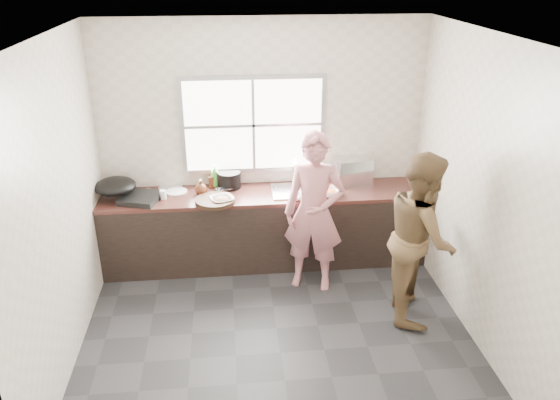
{
  "coord_description": "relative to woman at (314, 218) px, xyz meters",
  "views": [
    {
      "loc": [
        -0.4,
        -4.24,
        3.25
      ],
      "look_at": [
        0.1,
        0.65,
        1.05
      ],
      "focal_mm": 35.0,
      "sensor_mm": 36.0,
      "label": 1
    }
  ],
  "objects": [
    {
      "name": "bottle_brown_tall",
      "position": [
        -1.04,
        0.78,
        0.16
      ],
      "size": [
        0.09,
        0.09,
        0.18
      ],
      "primitive_type": "imported",
      "rotation": [
        0.0,
        0.0,
        0.07
      ],
      "color": "#4B2712",
      "rests_on": "countertop"
    },
    {
      "name": "woman",
      "position": [
        0.0,
        0.0,
        0.0
      ],
      "size": [
        0.67,
        0.54,
        1.59
      ],
      "primitive_type": "imported",
      "rotation": [
        0.0,
        0.0,
        -0.32
      ],
      "color": "#C8787F",
      "rests_on": "floor"
    },
    {
      "name": "wok",
      "position": [
        -2.07,
        0.56,
        0.21
      ],
      "size": [
        0.57,
        0.57,
        0.17
      ],
      "primitive_type": "ellipsoid",
      "rotation": [
        0.0,
        0.0,
        0.38
      ],
      "color": "black",
      "rests_on": "burner"
    },
    {
      "name": "wall_back",
      "position": [
        -0.46,
        0.87,
        0.56
      ],
      "size": [
        3.6,
        0.01,
        2.7
      ],
      "primitive_type": "cube",
      "color": "beige",
      "rests_on": "ground"
    },
    {
      "name": "window_frame",
      "position": [
        -0.56,
        0.85,
        0.76
      ],
      "size": [
        1.6,
        0.05,
        1.1
      ],
      "primitive_type": "cube",
      "color": "#9EA0A5",
      "rests_on": "wall_back"
    },
    {
      "name": "floor",
      "position": [
        -0.46,
        -0.74,
        -0.8
      ],
      "size": [
        3.6,
        3.2,
        0.01
      ],
      "primitive_type": "cube",
      "color": "#272729",
      "rests_on": "ground"
    },
    {
      "name": "wall_right",
      "position": [
        1.34,
        -0.74,
        0.56
      ],
      "size": [
        0.01,
        3.2,
        2.7
      ],
      "primitive_type": "cube",
      "color": "beige",
      "rests_on": "ground"
    },
    {
      "name": "bowl_crabs",
      "position": [
        0.24,
        0.41,
        0.1
      ],
      "size": [
        0.26,
        0.26,
        0.06
      ],
      "primitive_type": "imported",
      "rotation": [
        0.0,
        0.0,
        0.41
      ],
      "color": "white",
      "rests_on": "countertop"
    },
    {
      "name": "person_side",
      "position": [
        0.92,
        -0.58,
        0.04
      ],
      "size": [
        0.77,
        0.91,
        1.66
      ],
      "primitive_type": "imported",
      "rotation": [
        0.0,
        0.0,
        1.38
      ],
      "color": "brown",
      "rests_on": "floor"
    },
    {
      "name": "sink",
      "position": [
        -0.11,
        0.55,
        0.07
      ],
      "size": [
        0.55,
        0.45,
        0.02
      ],
      "primitive_type": "cube",
      "color": "silver",
      "rests_on": "countertop"
    },
    {
      "name": "bowl_held",
      "position": [
        -0.14,
        0.34,
        0.1
      ],
      "size": [
        0.24,
        0.24,
        0.07
      ],
      "primitive_type": "imported",
      "rotation": [
        0.0,
        0.0,
        0.15
      ],
      "color": "white",
      "rests_on": "countertop"
    },
    {
      "name": "plate_food",
      "position": [
        -1.44,
        0.66,
        0.08
      ],
      "size": [
        0.29,
        0.29,
        0.02
      ],
      "primitive_type": "cylinder",
      "rotation": [
        0.0,
        0.0,
        -0.28
      ],
      "color": "silver",
      "rests_on": "countertop"
    },
    {
      "name": "ceiling",
      "position": [
        -0.46,
        -0.74,
        1.91
      ],
      "size": [
        3.6,
        3.2,
        0.01
      ],
      "primitive_type": "cube",
      "color": "silver",
      "rests_on": "wall_back"
    },
    {
      "name": "black_pot",
      "position": [
        -0.85,
        0.74,
        0.16
      ],
      "size": [
        0.31,
        0.31,
        0.19
      ],
      "primitive_type": "cylinder",
      "rotation": [
        0.0,
        0.0,
        -0.21
      ],
      "color": "black",
      "rests_on": "countertop"
    },
    {
      "name": "countertop",
      "position": [
        -0.46,
        0.55,
        0.05
      ],
      "size": [
        3.6,
        0.64,
        0.04
      ],
      "primitive_type": "cube",
      "color": "#3A1D18",
      "rests_on": "cabinet"
    },
    {
      "name": "pot_lid_right",
      "position": [
        -1.51,
        0.78,
        0.07
      ],
      "size": [
        0.33,
        0.33,
        0.01
      ],
      "primitive_type": "cylinder",
      "rotation": [
        0.0,
        0.0,
        0.26
      ],
      "color": "silver",
      "rests_on": "countertop"
    },
    {
      "name": "bottle_brown_short",
      "position": [
        -1.16,
        0.57,
        0.15
      ],
      "size": [
        0.13,
        0.13,
        0.16
      ],
      "primitive_type": "imported",
      "rotation": [
        0.0,
        0.0,
        -0.04
      ],
      "color": "#4C2513",
      "rests_on": "countertop"
    },
    {
      "name": "bottle_green",
      "position": [
        -1.01,
        0.78,
        0.2
      ],
      "size": [
        0.13,
        0.13,
        0.26
      ],
      "primitive_type": "imported",
      "rotation": [
        0.0,
        0.0,
        0.41
      ],
      "color": "#3D912F",
      "rests_on": "countertop"
    },
    {
      "name": "wall_front",
      "position": [
        -0.46,
        -2.34,
        0.56
      ],
      "size": [
        3.6,
        0.01,
        2.7
      ],
      "primitive_type": "cube",
      "color": "beige",
      "rests_on": "ground"
    },
    {
      "name": "burner",
      "position": [
        -1.8,
        0.47,
        0.1
      ],
      "size": [
        0.49,
        0.49,
        0.06
      ],
      "primitive_type": "cube",
      "rotation": [
        0.0,
        0.0,
        -0.31
      ],
      "color": "black",
      "rests_on": "countertop"
    },
    {
      "name": "dish_rack",
      "position": [
        0.56,
        0.74,
        0.22
      ],
      "size": [
        0.44,
        0.34,
        0.3
      ],
      "primitive_type": "cube",
      "rotation": [
        0.0,
        0.0,
        0.15
      ],
      "color": "silver",
      "rests_on": "countertop"
    },
    {
      "name": "cutting_board",
      "position": [
        -1.01,
        0.34,
        0.09
      ],
      "size": [
        0.47,
        0.47,
        0.04
      ],
      "primitive_type": "cylinder",
      "rotation": [
        0.0,
        0.0,
        0.1
      ],
      "color": "black",
      "rests_on": "countertop"
    },
    {
      "name": "wall_left",
      "position": [
        -2.27,
        -0.74,
        0.56
      ],
      "size": [
        0.01,
        3.2,
        2.7
      ],
      "primitive_type": "cube",
      "color": "beige",
      "rests_on": "ground"
    },
    {
      "name": "pot_lid_left",
      "position": [
        -1.79,
        0.65,
        0.07
      ],
      "size": [
        0.32,
        0.32,
        0.01
      ],
      "primitive_type": "cylinder",
      "rotation": [
        0.0,
        0.0,
        -0.29
      ],
      "color": "silver",
      "rests_on": "countertop"
    },
    {
      "name": "glass_jar",
      "position": [
        -1.57,
        0.49,
        0.12
      ],
      "size": [
        0.08,
        0.08,
        0.1
      ],
      "primitive_type": "cylinder",
      "rotation": [
        0.0,
        0.0,
        -0.24
      ],
      "color": "white",
      "rests_on": "countertop"
    },
    {
      "name": "faucet",
      "position": [
        -0.11,
        0.75,
        0.22
      ],
      "size": [
        0.02,
        0.02,
        0.3
      ],
      "primitive_type": "cylinder",
      "color": "silver",
      "rests_on": "countertop"
    },
    {
      "name": "bowl_mince",
      "position": [
        -0.94,
        0.34,
        0.1
      ],
      "size": [
        0.31,
        0.31,
        0.06
      ],
      "primitive_type": "imported",
      "rotation": [
        0.0,
        0.0,
        0.33
      ],
      "color": "white",
      "rests_on": "countertop"
    },
    {
      "name": "cleaver",
      "position": [
        -0.91,
        0.61,
        0.11
      ],
      "size": [
        0.2,
        0.14,
        0.01
      ],
      "primitive_type": "cube",
      "rotation": [
        0.0,
        0.0,
        0.29
      ],
      "color": "silver",
      "rests_on": "cutting_board"
    },
    {
      "name": "cabinet",
      "position": [
        -0.46,
        0.55,
        -0.38
      ],
      "size": [
        3.6,
        0.62,
        0.82
      ],
      "primitive_type": "cube",
      "color": "black",
      "rests_on": "floor"
    },
    {
      "name": "window_glazing",
      "position": [
        -0.56,
        0.83,
        0.76
      ],
      "size": [
        1.5,
        0.01,
        1.0
      ],
      "primitive_type": "cube",
      "color": "white",
      "rests_on": "window_frame"
    }
  ]
}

